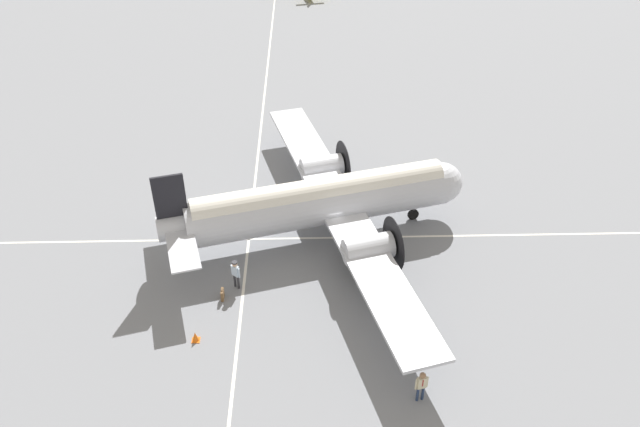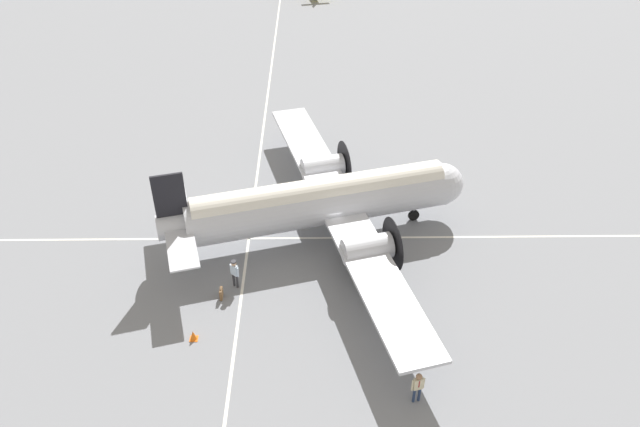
{
  "view_description": "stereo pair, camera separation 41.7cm",
  "coord_description": "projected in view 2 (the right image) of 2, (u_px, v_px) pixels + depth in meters",
  "views": [
    {
      "loc": [
        -29.56,
        0.74,
        23.24
      ],
      "look_at": [
        0.0,
        0.0,
        1.69
      ],
      "focal_mm": 35.0,
      "sensor_mm": 36.0,
      "label": 1
    },
    {
      "loc": [
        -29.57,
        0.32,
        23.24
      ],
      "look_at": [
        0.0,
        0.0,
        1.69
      ],
      "focal_mm": 35.0,
      "sensor_mm": 36.0,
      "label": 2
    }
  ],
  "objects": [
    {
      "name": "apron_line_eastwest",
      "position": [
        249.0,
        237.0,
        37.54
      ],
      "size": [
        120.0,
        0.16,
        0.01
      ],
      "color": "silver",
      "rests_on": "ground_plane"
    },
    {
      "name": "airliner_main",
      "position": [
        327.0,
        201.0,
        36.18
      ],
      "size": [
        25.06,
        18.37,
        5.84
      ],
      "rotation": [
        0.0,
        0.0,
        4.98
      ],
      "color": "silver",
      "rests_on": "ground_plane"
    },
    {
      "name": "suitcase_near_door",
      "position": [
        221.0,
        293.0,
        33.09
      ],
      "size": [
        0.5,
        0.13,
        0.66
      ],
      "color": "brown",
      "rests_on": "ground_plane"
    },
    {
      "name": "crew_foreground",
      "position": [
        418.0,
        385.0,
        27.28
      ],
      "size": [
        0.29,
        0.6,
        1.79
      ],
      "rotation": [
        0.0,
        0.0,
        1.81
      ],
      "color": "navy",
      "rests_on": "ground_plane"
    },
    {
      "name": "ground_plane",
      "position": [
        320.0,
        236.0,
        37.58
      ],
      "size": [
        300.0,
        300.0,
        0.0
      ],
      "primitive_type": "plane",
      "color": "slate"
    },
    {
      "name": "traffic_cone",
      "position": [
        193.0,
        335.0,
        30.76
      ],
      "size": [
        0.41,
        0.41,
        0.54
      ],
      "color": "orange",
      "rests_on": "ground_plane"
    },
    {
      "name": "passenger_boarding",
      "position": [
        234.0,
        271.0,
        33.33
      ],
      "size": [
        0.42,
        0.51,
        1.8
      ],
      "rotation": [
        0.0,
        0.0,
        4.06
      ],
      "color": "#2D2D33",
      "rests_on": "ground_plane"
    },
    {
      "name": "apron_line_northsouth",
      "position": [
        320.0,
        238.0,
        37.44
      ],
      "size": [
        0.16,
        120.0,
        0.01
      ],
      "color": "silver",
      "rests_on": "ground_plane"
    }
  ]
}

